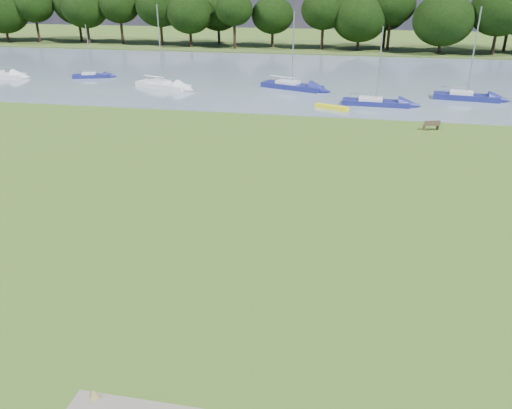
% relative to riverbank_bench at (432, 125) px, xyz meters
% --- Properties ---
extents(ground, '(220.00, 220.00, 0.00)m').
position_rel_riverbank_bench_xyz_m(ground, '(-11.86, -19.45, -0.42)').
color(ground, '#5D7428').
extents(river, '(220.00, 40.00, 0.10)m').
position_rel_riverbank_bench_xyz_m(river, '(-11.86, 22.55, -0.42)').
color(river, slate).
rests_on(river, ground).
extents(far_bank, '(220.00, 20.00, 0.40)m').
position_rel_riverbank_bench_xyz_m(far_bank, '(-11.86, 52.55, -0.42)').
color(far_bank, '#4C6626').
rests_on(far_bank, ground).
extents(riverbank_bench, '(1.40, 0.75, 0.83)m').
position_rel_riverbank_bench_xyz_m(riverbank_bench, '(0.00, 0.00, 0.00)').
color(riverbank_bench, brown).
rests_on(riverbank_bench, ground).
extents(kayak, '(3.35, 2.08, 0.33)m').
position_rel_riverbank_bench_xyz_m(kayak, '(-8.43, 5.63, -0.20)').
color(kayak, '#F7F511').
rests_on(kayak, river).
extents(tree_line, '(116.93, 8.91, 10.78)m').
position_rel_riverbank_bench_xyz_m(tree_line, '(-24.77, 48.55, 6.04)').
color(tree_line, black).
rests_on(tree_line, far_bank).
extents(sailboat_1, '(7.09, 4.37, 8.87)m').
position_rel_riverbank_bench_xyz_m(sailboat_1, '(-27.99, 12.40, 0.11)').
color(sailboat_1, silver).
rests_on(sailboat_1, river).
extents(sailboat_3, '(6.54, 2.09, 7.32)m').
position_rel_riverbank_bench_xyz_m(sailboat_3, '(-4.34, 8.04, 0.05)').
color(sailboat_3, navy).
rests_on(sailboat_3, river).
extents(sailboat_5, '(4.78, 2.68, 6.30)m').
position_rel_riverbank_bench_xyz_m(sailboat_5, '(-38.91, 16.58, 0.03)').
color(sailboat_5, navy).
rests_on(sailboat_5, river).
extents(sailboat_7, '(6.52, 2.60, 8.94)m').
position_rel_riverbank_bench_xyz_m(sailboat_7, '(4.81, 12.28, 0.16)').
color(sailboat_7, navy).
rests_on(sailboat_7, river).
extents(sailboat_8, '(7.31, 4.36, 8.20)m').
position_rel_riverbank_bench_xyz_m(sailboat_8, '(-13.42, 14.49, 0.13)').
color(sailboat_8, navy).
rests_on(sailboat_8, river).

